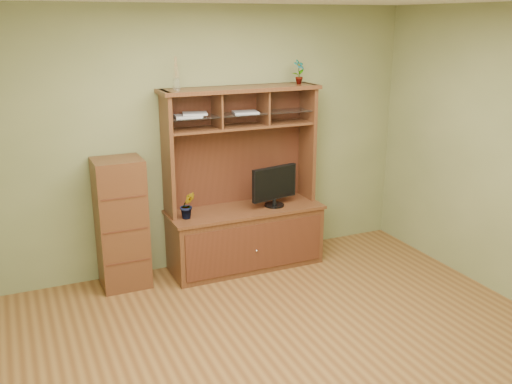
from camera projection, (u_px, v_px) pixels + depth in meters
room at (302, 190)px, 4.18m from camera, size 4.54×4.04×2.74m
media_hutch at (244, 219)px, 6.04m from camera, size 1.66×0.61×1.90m
monitor at (274, 185)px, 5.98m from camera, size 0.54×0.21×0.43m
orchid_plant at (187, 205)px, 5.63m from camera, size 0.16×0.14×0.27m
top_plant at (299, 72)px, 5.92m from camera, size 0.15×0.13×0.25m
reed_diffuser at (176, 77)px, 5.41m from camera, size 0.06×0.06×0.32m
magazines at (209, 114)px, 5.64m from camera, size 0.89×0.24×0.04m
side_cabinet at (121, 224)px, 5.54m from camera, size 0.46×0.42×1.29m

